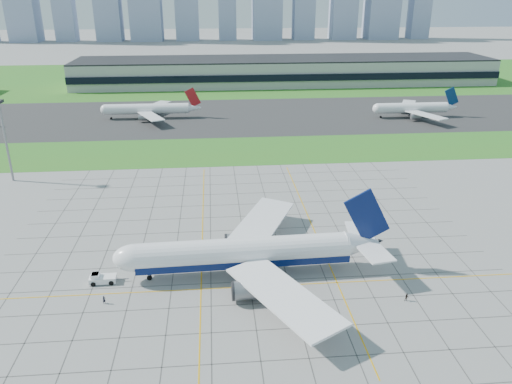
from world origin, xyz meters
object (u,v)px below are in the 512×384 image
Objects in this scene: distant_jet_1 at (149,109)px; light_mast at (4,131)px; crew_near at (104,300)px; crew_far at (407,297)px; airliner at (246,253)px; distant_jet_2 at (413,108)px; pushback_tug at (102,278)px.

light_mast is at bearing -113.33° from distant_jet_1.
crew_far is (58.42, -4.37, 0.02)m from crew_near.
light_mast is 125.65m from crew_far.
airliner reaches higher than distant_jet_1.
crew_near is 181.93m from distant_jet_2.
pushback_tug reaches higher than crew_near.
distant_jet_1 is at bearing 66.67° from light_mast.
distant_jet_1 is at bearing 53.68° from crew_near.
pushback_tug is at bearing -131.58° from distant_jet_2.
pushback_tug is 7.83m from crew_near.
crew_near is (-27.94, -8.45, -4.19)m from airliner.
airliner is 33.32m from crew_far.
distant_jet_1 is (33.97, 78.78, -11.69)m from light_mast.
crew_near is 0.04× the size of distant_jet_1.
distant_jet_2 is at bearing 54.44° from airliner.
airliner is at bearing -75.85° from distant_jet_1.
distant_jet_2 is (115.80, 140.27, 3.66)m from crew_near.
airliner reaches higher than crew_far.
light_mast is 0.60× the size of distant_jet_2.
airliner reaches higher than crew_near.
distant_jet_2 reaches higher than pushback_tug.
airliner reaches higher than pushback_tug.
distant_jet_1 is (-7.51, 149.06, 3.67)m from crew_near.
distant_jet_2 reaches higher than crew_far.
airliner reaches higher than distant_jet_2.
distant_jet_2 is (57.39, 144.64, 3.64)m from crew_far.
light_mast reaches higher than pushback_tug.
pushback_tug is at bearing -57.75° from light_mast.
pushback_tug reaches higher than crew_far.
pushback_tug is 0.18× the size of distant_jet_1.
pushback_tug is at bearing 179.79° from airliner.
light_mast reaches higher than crew_near.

